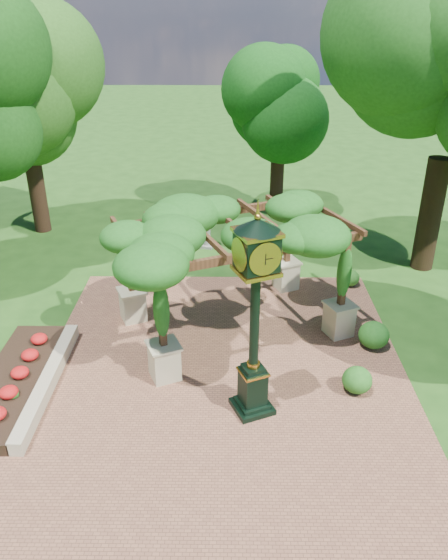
{
  "coord_description": "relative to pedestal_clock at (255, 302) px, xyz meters",
  "views": [
    {
      "loc": [
        0.14,
        -11.0,
        9.07
      ],
      "look_at": [
        0.0,
        2.5,
        2.2
      ],
      "focal_mm": 35.0,
      "sensor_mm": 36.0,
      "label": 1
    }
  ],
  "objects": [
    {
      "name": "border_wall",
      "position": [
        -5.33,
        0.82,
        -2.87
      ],
      "size": [
        0.35,
        5.0,
        0.4
      ],
      "primitive_type": "cube",
      "color": "#C6B793",
      "rests_on": "ground"
    },
    {
      "name": "sundial",
      "position": [
        -1.53,
        10.24,
        -2.58
      ],
      "size": [
        0.77,
        0.77,
        1.13
      ],
      "rotation": [
        0.0,
        0.0,
        -0.29
      ],
      "color": "gray",
      "rests_on": "ground"
    },
    {
      "name": "shrub_mid",
      "position": [
        3.64,
        2.8,
        -2.63
      ],
      "size": [
        1.17,
        1.17,
        0.8
      ],
      "primitive_type": "ellipsoid",
      "rotation": [
        0.0,
        0.0,
        -0.41
      ],
      "color": "#1F5818",
      "rests_on": "brick_plaza"
    },
    {
      "name": "brick_plaza",
      "position": [
        -0.73,
        1.32,
        -3.05
      ],
      "size": [
        10.0,
        12.0,
        0.04
      ],
      "primitive_type": "cube",
      "color": "brown",
      "rests_on": "ground"
    },
    {
      "name": "pedestal_clock",
      "position": [
        0.0,
        0.0,
        0.0
      ],
      "size": [
        1.33,
        1.33,
        5.14
      ],
      "rotation": [
        0.0,
        0.0,
        0.41
      ],
      "color": "black",
      "rests_on": "brick_plaza"
    },
    {
      "name": "pergola",
      "position": [
        -0.45,
        3.9,
        0.22
      ],
      "size": [
        7.44,
        6.19,
        4.02
      ],
      "rotation": [
        0.0,
        0.0,
        0.41
      ],
      "color": "beige",
      "rests_on": "brick_plaza"
    },
    {
      "name": "tree_north",
      "position": [
        1.62,
        14.18,
        1.86
      ],
      "size": [
        3.94,
        3.94,
        7.2
      ],
      "color": "#341E15",
      "rests_on": "ground"
    },
    {
      "name": "tree_west_far",
      "position": [
        -8.91,
        12.0,
        2.79
      ],
      "size": [
        4.61,
        4.61,
        8.54
      ],
      "color": "black",
      "rests_on": "ground"
    },
    {
      "name": "shrub_front",
      "position": [
        2.73,
        0.73,
        -2.68
      ],
      "size": [
        1.01,
        1.01,
        0.7
      ],
      "primitive_type": "ellipsoid",
      "rotation": [
        0.0,
        0.0,
        -0.38
      ],
      "color": "#225B1A",
      "rests_on": "brick_plaza"
    },
    {
      "name": "flower_bed",
      "position": [
        -6.23,
        0.82,
        -2.89
      ],
      "size": [
        1.5,
        5.0,
        0.36
      ],
      "primitive_type": "cube",
      "color": "red",
      "rests_on": "ground"
    },
    {
      "name": "shrub_back",
      "position": [
        3.72,
        6.71,
        -2.74
      ],
      "size": [
        0.82,
        0.82,
        0.59
      ],
      "primitive_type": "ellipsoid",
      "rotation": [
        0.0,
        0.0,
        0.29
      ],
      "color": "#2C6A1E",
      "rests_on": "brick_plaza"
    },
    {
      "name": "ground",
      "position": [
        -0.73,
        0.32,
        -3.07
      ],
      "size": [
        120.0,
        120.0,
        0.0
      ],
      "primitive_type": "plane",
      "color": "#1E4714",
      "rests_on": "ground"
    }
  ]
}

